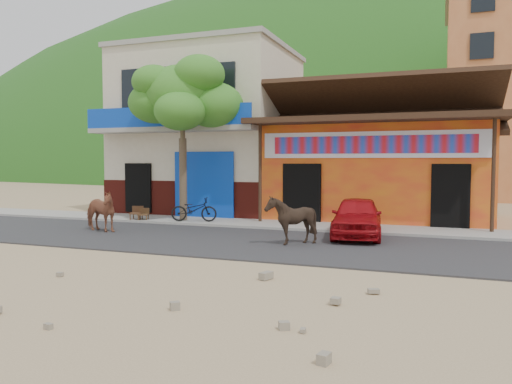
% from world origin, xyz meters
% --- Properties ---
extents(ground, '(120.00, 120.00, 0.00)m').
position_xyz_m(ground, '(0.00, 0.00, 0.00)').
color(ground, '#9E825B').
rests_on(ground, ground).
extents(road, '(60.00, 5.00, 0.04)m').
position_xyz_m(road, '(0.00, 2.50, 0.02)').
color(road, '#28282B').
rests_on(road, ground).
extents(sidewalk, '(60.00, 2.00, 0.12)m').
position_xyz_m(sidewalk, '(0.00, 6.00, 0.06)').
color(sidewalk, gray).
rests_on(sidewalk, ground).
extents(dance_club, '(8.00, 6.00, 3.60)m').
position_xyz_m(dance_club, '(2.00, 10.00, 1.80)').
color(dance_club, orange).
rests_on(dance_club, ground).
extents(cafe_building, '(7.00, 6.00, 7.00)m').
position_xyz_m(cafe_building, '(-5.50, 10.00, 3.50)').
color(cafe_building, beige).
rests_on(cafe_building, ground).
extents(hillside, '(100.00, 40.00, 24.00)m').
position_xyz_m(hillside, '(0.00, 70.00, 12.00)').
color(hillside, '#194C14').
rests_on(hillside, ground).
extents(tree, '(3.00, 3.00, 6.00)m').
position_xyz_m(tree, '(-4.60, 5.80, 3.12)').
color(tree, '#2D721E').
rests_on(tree, sidewalk).
extents(cow_tan, '(1.68, 1.08, 1.31)m').
position_xyz_m(cow_tan, '(-5.95, 2.68, 0.70)').
color(cow_tan, '#99593D').
rests_on(cow_tan, road).
extents(cow_dark, '(1.21, 1.08, 1.33)m').
position_xyz_m(cow_dark, '(0.54, 2.42, 0.71)').
color(cow_dark, black).
rests_on(cow_dark, road).
extents(red_car, '(1.81, 3.64, 1.19)m').
position_xyz_m(red_car, '(1.98, 4.44, 0.64)').
color(red_car, '#A40B11').
rests_on(red_car, road).
extents(scooter, '(1.74, 1.01, 0.87)m').
position_xyz_m(scooter, '(-4.00, 5.49, 0.55)').
color(scooter, black).
rests_on(scooter, sidewalk).
extents(cafe_chair_left, '(0.48, 0.48, 0.80)m').
position_xyz_m(cafe_chair_left, '(-6.00, 5.30, 0.52)').
color(cafe_chair_left, '#452E17').
rests_on(cafe_chair_left, sidewalk).
extents(cafe_chair_right, '(0.52, 0.52, 0.92)m').
position_xyz_m(cafe_chair_right, '(-6.31, 5.30, 0.58)').
color(cafe_chair_right, '#4A3318').
rests_on(cafe_chair_right, sidewalk).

